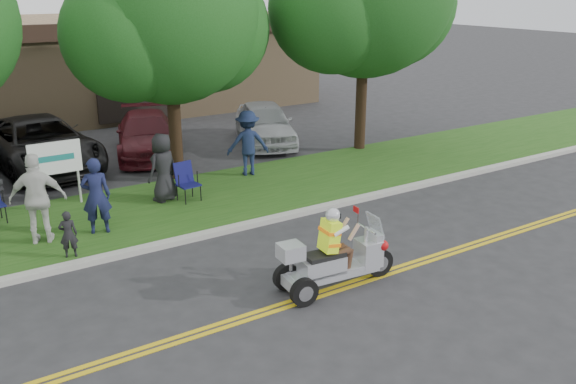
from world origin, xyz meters
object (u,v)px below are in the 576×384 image
trike_scooter (333,261)px  parked_car_right (147,134)px  spectator_adult_left (96,196)px  lawn_chair_b (186,179)px  spectator_adult_right (38,199)px  parked_car_far_right (265,123)px  parked_car_mid (40,144)px

trike_scooter → parked_car_right: bearing=92.7°
trike_scooter → spectator_adult_left: 5.63m
lawn_chair_b → spectator_adult_right: size_ratio=0.50×
lawn_chair_b → spectator_adult_right: 3.83m
trike_scooter → parked_car_right: trike_scooter is taller
spectator_adult_right → parked_car_far_right: 9.94m
parked_car_mid → parked_car_far_right: 7.36m
lawn_chair_b → parked_car_mid: 5.79m
spectator_adult_left → parked_car_right: spectator_adult_left is taller
lawn_chair_b → spectator_adult_left: bearing=-166.1°
trike_scooter → parked_car_far_right: trike_scooter is taller
lawn_chair_b → parked_car_far_right: bearing=34.2°
parked_car_far_right → trike_scooter: bearing=-93.4°
trike_scooter → parked_car_mid: bearing=109.6°
trike_scooter → spectator_adult_left: size_ratio=1.41×
lawn_chair_b → parked_car_far_right: size_ratio=0.23×
trike_scooter → spectator_adult_right: spectator_adult_right is taller
spectator_adult_right → parked_car_far_right: size_ratio=0.46×
lawn_chair_b → parked_car_far_right: parked_car_far_right is taller
spectator_adult_left → parked_car_right: (3.38, 6.08, -0.30)m
trike_scooter → parked_car_far_right: bearing=71.1°
parked_car_right → parked_car_far_right: size_ratio=1.07×
lawn_chair_b → spectator_adult_right: spectator_adult_right is taller
spectator_adult_left → parked_car_far_right: 9.02m
trike_scooter → parked_car_right: 10.86m
parked_car_mid → parked_car_right: parked_car_mid is taller
lawn_chair_b → spectator_adult_left: spectator_adult_left is taller
lawn_chair_b → spectator_adult_left: size_ratio=0.57×
trike_scooter → spectator_adult_left: spectator_adult_left is taller
spectator_adult_right → trike_scooter: bearing=149.0°
spectator_adult_left → parked_car_mid: (0.08, 6.21, -0.19)m
parked_car_right → parked_car_far_right: bearing=6.1°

